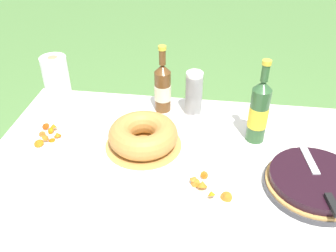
{
  "coord_description": "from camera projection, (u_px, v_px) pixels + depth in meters",
  "views": [
    {
      "loc": [
        0.11,
        -0.97,
        1.62
      ],
      "look_at": [
        -0.05,
        0.21,
        0.78
      ],
      "focal_mm": 40.0,
      "sensor_mm": 36.0,
      "label": 1
    }
  ],
  "objects": [
    {
      "name": "garden_table",
      "position": [
        173.0,
        190.0,
        1.36
      ],
      "size": [
        1.41,
        1.05,
        0.71
      ],
      "color": "brown",
      "rests_on": "ground_plane"
    },
    {
      "name": "tablecloth",
      "position": [
        173.0,
        178.0,
        1.33
      ],
      "size": [
        1.42,
        1.06,
        0.1
      ],
      "color": "white",
      "rests_on": "garden_table"
    },
    {
      "name": "berry_tart",
      "position": [
        314.0,
        182.0,
        1.25
      ],
      "size": [
        0.34,
        0.34,
        0.06
      ],
      "color": "#38383D",
      "rests_on": "tablecloth"
    },
    {
      "name": "serving_knife",
      "position": [
        320.0,
        180.0,
        1.21
      ],
      "size": [
        0.08,
        0.37,
        0.01
      ],
      "rotation": [
        0.0,
        0.0,
        1.72
      ],
      "color": "silver",
      "rests_on": "berry_tart"
    },
    {
      "name": "bundt_cake",
      "position": [
        143.0,
        135.0,
        1.43
      ],
      "size": [
        0.3,
        0.3,
        0.1
      ],
      "color": "tan",
      "rests_on": "tablecloth"
    },
    {
      "name": "cup_stack",
      "position": [
        194.0,
        94.0,
        1.59
      ],
      "size": [
        0.07,
        0.07,
        0.2
      ],
      "color": "white",
      "rests_on": "tablecloth"
    },
    {
      "name": "cider_bottle_green",
      "position": [
        259.0,
        111.0,
        1.42
      ],
      "size": [
        0.08,
        0.08,
        0.34
      ],
      "color": "#2D562D",
      "rests_on": "tablecloth"
    },
    {
      "name": "cider_bottle_amber",
      "position": [
        163.0,
        87.0,
        1.61
      ],
      "size": [
        0.07,
        0.07,
        0.3
      ],
      "color": "brown",
      "rests_on": "tablecloth"
    },
    {
      "name": "snack_plate_near",
      "position": [
        212.0,
        189.0,
        1.25
      ],
      "size": [
        0.23,
        0.23,
        0.05
      ],
      "color": "white",
      "rests_on": "tablecloth"
    },
    {
      "name": "snack_plate_left",
      "position": [
        43.0,
        137.0,
        1.49
      ],
      "size": [
        0.23,
        0.23,
        0.05
      ],
      "color": "white",
      "rests_on": "tablecloth"
    },
    {
      "name": "paper_towel_roll",
      "position": [
        57.0,
        84.0,
        1.62
      ],
      "size": [
        0.11,
        0.11,
        0.25
      ],
      "color": "white",
      "rests_on": "tablecloth"
    }
  ]
}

